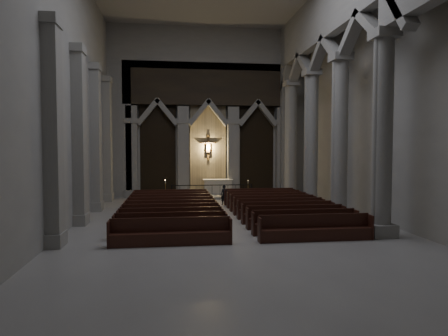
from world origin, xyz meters
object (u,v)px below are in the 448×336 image
Objects in this scene: altar_rail at (212,190)px; candle_stand_right at (248,194)px; altar at (218,187)px; pews at (227,213)px; candle_stand_left at (165,195)px; worshipper at (224,195)px.

altar_rail is 2.56m from candle_stand_right.
altar is 9.26m from pews.
worshipper is (3.57, -2.41, 0.23)m from candle_stand_left.
altar is 2.29m from altar_rail.
candle_stand_left is 0.14× the size of pews.
altar reaches higher than worshipper.
worshipper is (0.52, 4.88, 0.28)m from pews.
pews is at bearing -67.28° from candle_stand_left.
altar_rail is 3.08m from candle_stand_left.
pews is 4.92m from worshipper.
candle_stand_left is at bearing 112.72° from pews.
candle_stand_left is (-3.68, -1.94, -0.31)m from altar.
candle_stand_right is at bearing 71.45° from pews.
candle_stand_left is 5.55m from candle_stand_right.
candle_stand_right is 0.13× the size of pews.
candle_stand_right is (5.55, 0.15, -0.03)m from candle_stand_left.
altar_rail is 4.48× the size of worshipper.
altar_rail is 7.04m from pews.
altar is at bearing 136.33° from candle_stand_right.
candle_stand_right is at bearing 9.36° from altar_rail.
altar is at bearing 86.12° from pews.
candle_stand_left is at bearing 175.14° from altar_rail.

